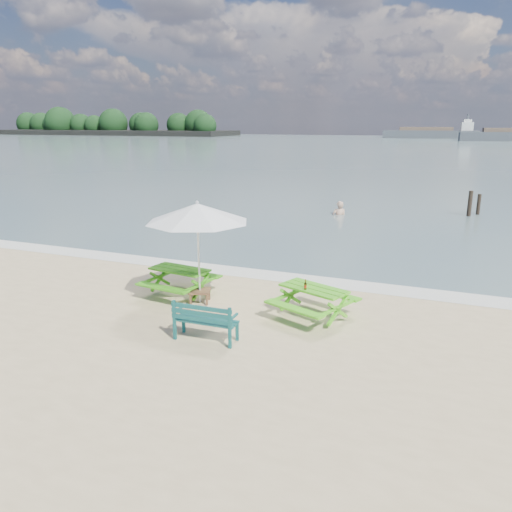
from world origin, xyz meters
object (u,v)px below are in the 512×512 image
at_px(park_bench, 206,328).
at_px(patio_umbrella, 197,213).
at_px(picnic_table_right, 313,303).
at_px(picnic_table_left, 180,283).
at_px(swimmer, 339,220).
at_px(beer_bottle, 305,286).
at_px(side_table, 200,296).

height_order(park_bench, patio_umbrella, patio_umbrella).
distance_m(picnic_table_right, patio_umbrella, 3.37).
bearing_deg(picnic_table_left, swimmer, 84.73).
distance_m(park_bench, patio_umbrella, 2.93).
xyz_separation_m(picnic_table_right, swimmer, (-2.32, 12.95, -0.60)).
bearing_deg(beer_bottle, side_table, 177.28).
bearing_deg(side_table, picnic_table_left, 159.67).
bearing_deg(park_bench, beer_bottle, 48.68).
bearing_deg(beer_bottle, picnic_table_right, 54.91).
xyz_separation_m(patio_umbrella, swimmer, (0.48, 13.02, -2.45)).
distance_m(picnic_table_right, swimmer, 13.17).
bearing_deg(swimmer, picnic_table_right, -79.83).
height_order(patio_umbrella, swimmer, patio_umbrella).
bearing_deg(picnic_table_right, swimmer, 100.17).
bearing_deg(picnic_table_left, park_bench, -49.33).
relative_size(park_bench, patio_umbrella, 0.42).
distance_m(picnic_table_left, park_bench, 2.81).
relative_size(picnic_table_left, beer_bottle, 8.07).
relative_size(side_table, patio_umbrella, 0.20).
bearing_deg(picnic_table_right, picnic_table_left, 176.93).
xyz_separation_m(park_bench, swimmer, (-0.65, 14.89, -0.50)).
height_order(park_bench, swimmer, park_bench).
height_order(picnic_table_left, side_table, picnic_table_left).
relative_size(picnic_table_right, park_bench, 1.59).
relative_size(picnic_table_left, patio_umbrella, 0.59).
distance_m(picnic_table_left, beer_bottle, 3.41).
bearing_deg(side_table, park_bench, -58.74).
bearing_deg(patio_umbrella, side_table, -116.57).
xyz_separation_m(beer_bottle, swimmer, (-2.19, 13.15, -1.04)).
relative_size(picnic_table_left, park_bench, 1.40).
distance_m(picnic_table_right, park_bench, 2.56).
distance_m(park_bench, side_table, 2.19).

